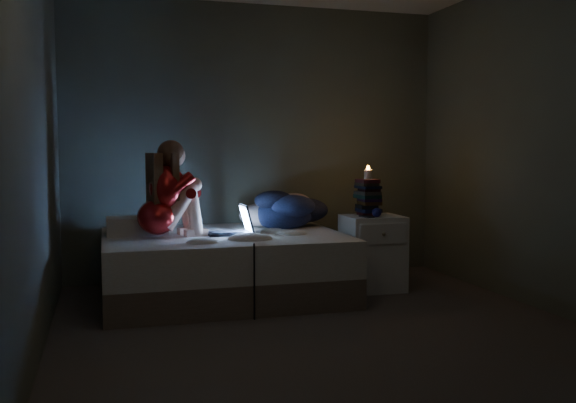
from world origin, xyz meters
name	(u,v)px	position (x,y,z in m)	size (l,w,h in m)	color
floor	(321,330)	(0.00, 0.00, -0.01)	(3.60, 3.80, 0.02)	#413B39
wall_back	(257,142)	(0.00, 1.91, 1.30)	(3.60, 0.02, 2.60)	#52594A
wall_front	(484,133)	(0.00, -1.91, 1.30)	(3.60, 0.02, 2.60)	#52594A
wall_left	(35,138)	(-1.81, 0.00, 1.30)	(0.02, 3.80, 2.60)	#52594A
wall_right	(549,140)	(1.81, 0.00, 1.30)	(0.02, 3.80, 2.60)	#52594A
bed	(224,266)	(-0.48, 1.10, 0.27)	(1.94, 1.46, 0.53)	#BBB5A7
pillow	(137,226)	(-1.17, 1.29, 0.60)	(0.49, 0.35, 0.14)	silver
woman	(157,189)	(-1.02, 1.02, 0.92)	(0.48, 0.31, 0.78)	maroon
laptop	(228,219)	(-0.44, 1.05, 0.66)	(0.36, 0.26, 0.26)	black
clothes_pile	(283,208)	(0.12, 1.40, 0.71)	(0.58, 0.46, 0.35)	#19203E
nightstand	(372,253)	(0.83, 1.04, 0.33)	(0.49, 0.44, 0.65)	silver
book_stack	(368,196)	(0.81, 1.09, 0.82)	(0.19, 0.25, 0.33)	black
candle	(368,173)	(0.81, 1.09, 1.03)	(0.07, 0.07, 0.08)	beige
phone	(367,217)	(0.73, 0.94, 0.66)	(0.07, 0.14, 0.01)	black
blue_orb	(377,213)	(0.82, 0.92, 0.69)	(0.08, 0.08, 0.08)	#13144D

